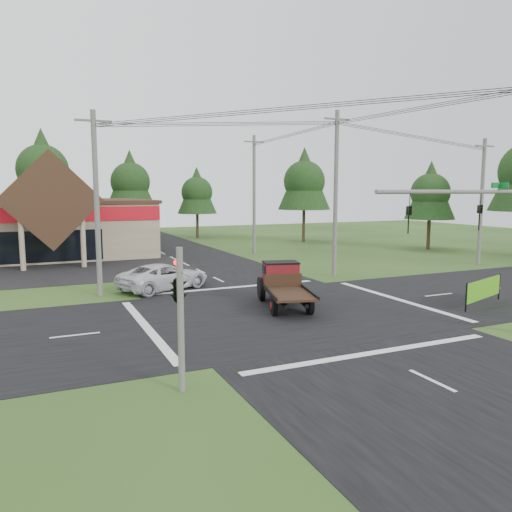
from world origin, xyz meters
TOP-DOWN VIEW (x-y plane):
  - ground at (0.00, 0.00)m, footprint 120.00×120.00m
  - road_ns at (0.00, 0.00)m, footprint 12.00×120.00m
  - road_ew at (0.00, 0.00)m, footprint 120.00×12.00m
  - traffic_signal_mast at (5.82, -7.50)m, footprint 8.12×0.24m
  - traffic_signal_corner at (-7.50, -7.32)m, footprint 0.53×2.48m
  - utility_pole_nw at (-8.00, 8.00)m, footprint 2.00×0.30m
  - utility_pole_ne at (8.00, 8.00)m, footprint 2.00×0.30m
  - utility_pole_far at (22.00, 8.00)m, footprint 2.00×0.30m
  - utility_pole_n at (8.00, 22.00)m, footprint 2.00×0.30m
  - tree_row_c at (-10.00, 41.00)m, footprint 7.28×7.28m
  - tree_row_d at (0.00, 42.00)m, footprint 6.16×6.16m
  - tree_row_e at (8.00, 40.00)m, footprint 5.04×5.04m
  - tree_side_ne at (18.00, 30.00)m, footprint 6.16×6.16m
  - tree_side_e_near at (26.00, 18.00)m, footprint 5.04×5.04m
  - antique_flatbed_truck at (0.39, 0.92)m, footprint 3.47×5.87m
  - roadside_banner at (10.17, -2.97)m, footprint 4.11×1.55m
  - white_pickup at (-4.18, 8.25)m, footprint 6.36×4.75m

SIDE VIEW (x-z plane):
  - ground at x=0.00m, z-range 0.00..0.00m
  - road_ns at x=0.00m, z-range 0.00..0.02m
  - road_ew at x=0.00m, z-range 0.00..0.02m
  - roadside_banner at x=10.17m, z-range 0.00..1.47m
  - white_pickup at x=-4.18m, z-range 0.00..1.61m
  - antique_flatbed_truck at x=0.39m, z-range 0.00..2.30m
  - traffic_signal_corner at x=-7.50m, z-range 1.32..5.72m
  - traffic_signal_mast at x=5.82m, z-range 0.93..7.93m
  - utility_pole_far at x=22.00m, z-range 0.14..10.34m
  - utility_pole_nw at x=-8.00m, z-range 0.14..10.64m
  - utility_pole_n at x=8.00m, z-range 0.14..11.34m
  - utility_pole_ne at x=8.00m, z-range 0.14..11.64m
  - tree_row_e at x=8.00m, z-range 1.49..10.58m
  - tree_side_e_near at x=26.00m, z-range 1.49..10.58m
  - tree_row_d at x=0.00m, z-range 1.82..12.93m
  - tree_side_ne at x=18.00m, z-range 1.82..12.93m
  - tree_row_c at x=-10.00m, z-range 2.16..15.29m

